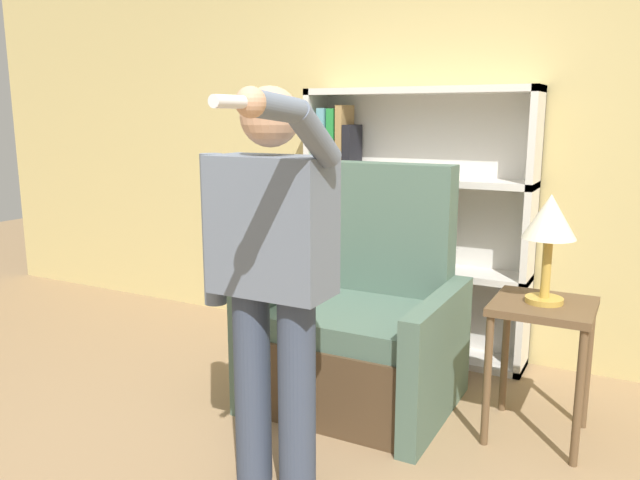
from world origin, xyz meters
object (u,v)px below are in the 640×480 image
Objects in this scene: bookcase at (391,225)px; person_standing at (271,267)px; armchair at (361,330)px; table_lamp at (550,223)px; side_table at (542,328)px.

person_standing is at bearing -84.10° from bookcase.
table_lamp is (0.91, 0.00, 0.65)m from armchair.
person_standing is (0.18, -1.71, 0.11)m from bookcase.
armchair is 0.93m from side_table.
bookcase is 1.04× the size of person_standing.
armchair is 0.78× the size of person_standing.
person_standing is at bearing -88.01° from armchair.
armchair is 1.89× the size of side_table.
armchair is at bearing -79.44° from bookcase.
armchair is at bearing 91.99° from person_standing.
table_lamp is at bearing 46.97° from person_standing.
bookcase reaches higher than armchair.
bookcase reaches higher than side_table.
person_standing is (0.03, -0.94, 0.55)m from armchair.
armchair reaches higher than table_lamp.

